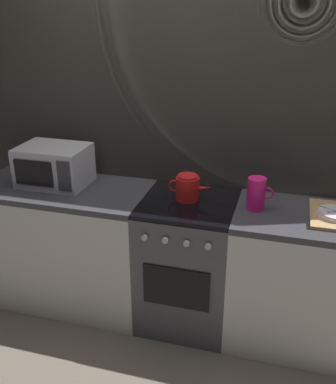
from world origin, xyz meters
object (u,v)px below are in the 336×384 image
Objects in this scene: kettle at (188,188)px; pitcher at (257,194)px; stove_unit at (188,262)px; microwave at (54,165)px.

pitcher is at bearing -2.89° from kettle.
kettle is at bearing 116.05° from stove_unit.
kettle is 1.42× the size of pitcher.
stove_unit is at bearing -178.36° from pitcher.
pitcher reaches higher than kettle.
kettle is (0.95, -0.01, -0.05)m from microwave.
stove_unit is 0.69m from pitcher.
stove_unit is at bearing -2.52° from microwave.
kettle is (-0.02, 0.03, 0.53)m from stove_unit.
kettle is at bearing 177.11° from pitcher.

